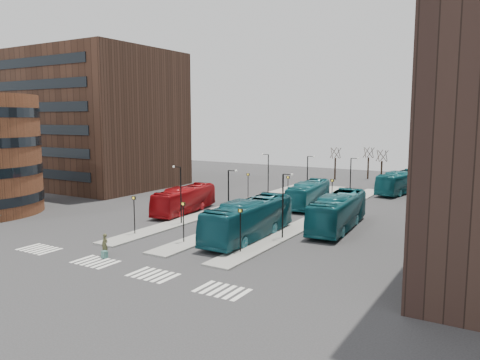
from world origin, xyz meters
The scene contains 19 objects.
ground centered at (0.00, 0.00, 0.00)m, with size 160.00×160.00×0.00m, color #2A2A2C.
island_left centered at (-4.00, 30.00, 0.07)m, with size 2.50×45.00×0.15m, color gray.
island_mid centered at (2.00, 30.00, 0.07)m, with size 2.50×45.00×0.15m, color gray.
island_right centered at (8.00, 30.00, 0.07)m, with size 2.50×45.00×0.15m, color gray.
suitcase centered at (-1.14, 5.10, 0.29)m, with size 0.47×0.37×0.59m, color navy.
red_bus centered at (-6.96, 23.19, 1.57)m, with size 2.63×11.25×3.13m, color #9F0C11.
teal_bus_a centered at (5.74, 16.66, 1.84)m, with size 3.10×13.23×3.68m, color #124F5C.
teal_bus_b centered at (4.26, 34.54, 1.59)m, with size 2.68×11.44×3.19m, color #166470.
teal_bus_c centered at (11.64, 24.67, 1.80)m, with size 3.02×12.90×3.59m, color #135661.
teal_bus_d centered at (12.03, 51.43, 1.69)m, with size 2.84×12.13×3.38m, color #16656F.
traveller centered at (-1.62, 5.61, 0.93)m, with size 0.67×0.44×1.85m, color brown.
commuter_a centered at (-7.95, 19.32, 0.83)m, with size 0.81×0.63×1.66m, color black.
commuter_b centered at (0.03, 16.86, 0.78)m, with size 0.91×0.38×1.55m, color black.
commuter_c centered at (0.66, 16.23, 0.84)m, with size 1.09×0.62×1.68m, color black.
crosswalk_stripes centered at (1.75, 4.00, 0.01)m, with size 22.35×2.40×0.01m.
office_block centered at (-34.00, 33.98, 11.00)m, with size 25.00×20.12×22.00m.
sign_poles centered at (1.60, 23.00, 2.41)m, with size 12.45×22.12×3.65m.
lamp_posts centered at (2.64, 28.00, 3.58)m, with size 14.04×20.24×6.12m.
bare_trees centered at (2.67, 62.67, 2.72)m, with size 10.97×8.14×5.90m.
Camera 1 is at (27.30, -20.75, 11.31)m, focal length 35.00 mm.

